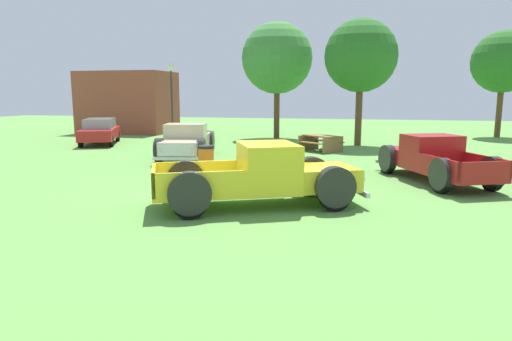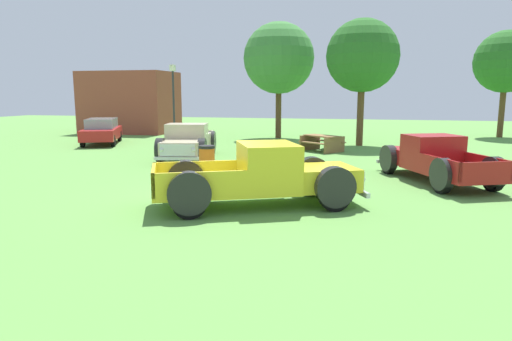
% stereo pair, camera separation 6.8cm
% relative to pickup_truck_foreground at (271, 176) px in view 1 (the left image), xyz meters
% --- Properties ---
extents(ground_plane, '(80.00, 80.00, 0.00)m').
position_rel_pickup_truck_foreground_xyz_m(ground_plane, '(-1.23, 0.50, -0.75)').
color(ground_plane, '#5B9342').
extents(pickup_truck_foreground, '(5.41, 3.77, 1.57)m').
position_rel_pickup_truck_foreground_xyz_m(pickup_truck_foreground, '(0.00, 0.00, 0.00)').
color(pickup_truck_foreground, yellow).
rests_on(pickup_truck_foreground, ground_plane).
extents(pickup_truck_behind_left, '(3.47, 5.08, 1.47)m').
position_rel_pickup_truck_foreground_xyz_m(pickup_truck_behind_left, '(4.36, 4.53, -0.05)').
color(pickup_truck_behind_left, maroon).
rests_on(pickup_truck_behind_left, ground_plane).
extents(pickup_truck_behind_right, '(2.83, 5.24, 1.52)m').
position_rel_pickup_truck_foreground_xyz_m(pickup_truck_behind_right, '(-5.09, 7.05, -0.02)').
color(pickup_truck_behind_right, '#C6B793').
rests_on(pickup_truck_behind_right, ground_plane).
extents(sedan_distant_a, '(3.30, 4.59, 1.42)m').
position_rel_pickup_truck_foreground_xyz_m(sedan_distant_a, '(-12.01, 11.58, -0.00)').
color(sedan_distant_a, '#B21E1E').
rests_on(sedan_distant_a, ground_plane).
extents(lamp_post_far, '(0.36, 0.36, 4.52)m').
position_rel_pickup_truck_foreground_xyz_m(lamp_post_far, '(-8.78, 14.18, 1.62)').
color(lamp_post_far, '#2D2D33').
rests_on(lamp_post_far, ground_plane).
extents(picnic_table, '(2.33, 2.27, 0.78)m').
position_rel_pickup_truck_foreground_xyz_m(picnic_table, '(0.26, 11.19, -0.25)').
color(picnic_table, olive).
rests_on(picnic_table, ground_plane).
extents(trash_can, '(0.59, 0.59, 0.95)m').
position_rel_pickup_truck_foreground_xyz_m(trash_can, '(-3.21, 4.30, -0.27)').
color(trash_can, orange).
rests_on(trash_can, ground_plane).
extents(oak_tree_east, '(3.91, 3.91, 6.74)m').
position_rel_pickup_truck_foreground_xyz_m(oak_tree_east, '(10.83, 21.18, 4.02)').
color(oak_tree_east, brown).
rests_on(oak_tree_east, ground_plane).
extents(oak_tree_west, '(4.37, 4.37, 7.14)m').
position_rel_pickup_truck_foreground_xyz_m(oak_tree_west, '(-3.04, 17.21, 4.19)').
color(oak_tree_west, brown).
rests_on(oak_tree_west, ground_plane).
extents(oak_tree_center, '(3.83, 3.83, 6.68)m').
position_rel_pickup_truck_foreground_xyz_m(oak_tree_center, '(2.02, 14.17, 3.99)').
color(oak_tree_center, brown).
rests_on(oak_tree_center, ground_plane).
extents(brick_pavilion, '(6.26, 4.14, 4.34)m').
position_rel_pickup_truck_foreground_xyz_m(brick_pavilion, '(-14.34, 19.11, 1.42)').
color(brick_pavilion, brown).
rests_on(brick_pavilion, ground_plane).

